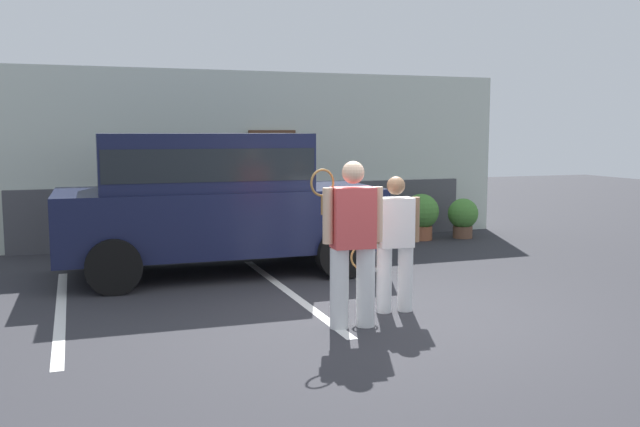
{
  "coord_description": "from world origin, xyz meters",
  "views": [
    {
      "loc": [
        -3.17,
        -6.93,
        2.08
      ],
      "look_at": [
        -0.26,
        1.2,
        1.05
      ],
      "focal_mm": 38.76,
      "sensor_mm": 36.0,
      "label": 1
    }
  ],
  "objects_px": {
    "tennis_player_man": "(352,241)",
    "potted_plant_secondary": "(463,216)",
    "potted_plant_by_porch": "(421,214)",
    "tennis_player_woman": "(395,242)",
    "parked_suv": "(213,196)"
  },
  "relations": [
    {
      "from": "potted_plant_by_porch",
      "to": "potted_plant_secondary",
      "type": "bearing_deg",
      "value": -5.51
    },
    {
      "from": "potted_plant_secondary",
      "to": "tennis_player_woman",
      "type": "bearing_deg",
      "value": -128.92
    },
    {
      "from": "tennis_player_man",
      "to": "tennis_player_woman",
      "type": "height_order",
      "value": "tennis_player_man"
    },
    {
      "from": "tennis_player_man",
      "to": "potted_plant_secondary",
      "type": "relative_size",
      "value": 2.28
    },
    {
      "from": "parked_suv",
      "to": "potted_plant_secondary",
      "type": "bearing_deg",
      "value": 19.26
    },
    {
      "from": "parked_suv",
      "to": "tennis_player_man",
      "type": "bearing_deg",
      "value": -74.35
    },
    {
      "from": "parked_suv",
      "to": "potted_plant_by_porch",
      "type": "height_order",
      "value": "parked_suv"
    },
    {
      "from": "tennis_player_woman",
      "to": "potted_plant_by_porch",
      "type": "height_order",
      "value": "tennis_player_woman"
    },
    {
      "from": "potted_plant_by_porch",
      "to": "parked_suv",
      "type": "bearing_deg",
      "value": -157.98
    },
    {
      "from": "parked_suv",
      "to": "potted_plant_secondary",
      "type": "relative_size",
      "value": 5.98
    },
    {
      "from": "parked_suv",
      "to": "tennis_player_man",
      "type": "relative_size",
      "value": 2.62
    },
    {
      "from": "potted_plant_by_porch",
      "to": "tennis_player_woman",
      "type": "bearing_deg",
      "value": -121.23
    },
    {
      "from": "parked_suv",
      "to": "potted_plant_by_porch",
      "type": "relative_size",
      "value": 5.24
    },
    {
      "from": "parked_suv",
      "to": "tennis_player_man",
      "type": "height_order",
      "value": "parked_suv"
    },
    {
      "from": "tennis_player_man",
      "to": "potted_plant_by_porch",
      "type": "relative_size",
      "value": 2.0
    }
  ]
}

